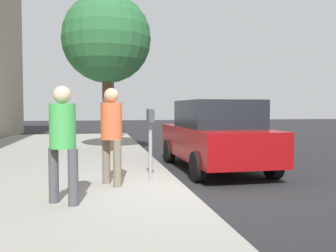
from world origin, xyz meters
The scene contains 8 objects.
ground_plane centered at (0.00, 0.00, 0.00)m, with size 80.00×80.00×0.00m, color #232326.
sidewalk_slab centered at (0.00, 3.00, 0.07)m, with size 28.00×6.00×0.15m, color gray.
parking_meter centered at (0.39, 0.56, 1.17)m, with size 0.36×0.12×1.41m.
pedestrian_at_meter centered at (0.13, 1.33, 1.21)m, with size 0.49×0.39×1.79m.
pedestrian_bystander centered at (-1.10, 2.08, 1.19)m, with size 0.39×0.45×1.76m.
parked_sedan_near centered at (2.20, -1.35, 0.89)m, with size 4.44×2.05×1.77m.
street_tree centered at (5.67, 1.26, 3.83)m, with size 2.92×2.92×5.16m.
traffic_signal centered at (9.92, 0.81, 2.58)m, with size 0.24×0.44×3.60m.
Camera 1 is at (-6.76, 1.57, 1.59)m, focal length 39.62 mm.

